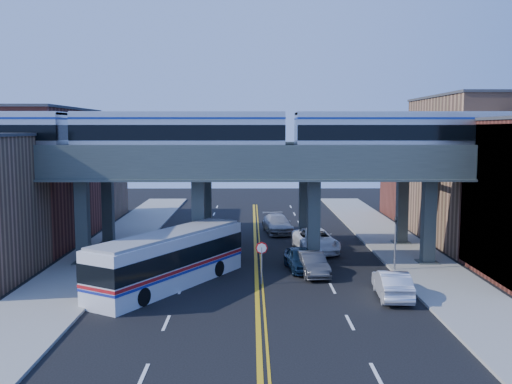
# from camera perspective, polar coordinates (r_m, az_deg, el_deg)

# --- Properties ---
(ground) EXTENTS (120.00, 120.00, 0.00)m
(ground) POSITION_cam_1_polar(r_m,az_deg,el_deg) (32.42, 0.13, -10.62)
(ground) COLOR black
(ground) RESTS_ON ground
(sidewalk_west) EXTENTS (5.00, 70.00, 0.16)m
(sidewalk_west) POSITION_cam_1_polar(r_m,az_deg,el_deg) (43.52, -15.44, -6.34)
(sidewalk_west) COLOR gray
(sidewalk_west) RESTS_ON ground
(sidewalk_east) EXTENTS (5.00, 70.00, 0.16)m
(sidewalk_east) POSITION_cam_1_polar(r_m,az_deg,el_deg) (43.70, 15.33, -6.29)
(sidewalk_east) COLOR gray
(sidewalk_east) RESTS_ON ground
(building_west_b) EXTENTS (8.00, 14.00, 11.00)m
(building_west_b) POSITION_cam_1_polar(r_m,az_deg,el_deg) (50.55, -21.55, 1.39)
(building_west_b) COLOR brown
(building_west_b) RESTS_ON ground
(building_west_c) EXTENTS (8.00, 10.00, 8.00)m
(building_west_c) POSITION_cam_1_polar(r_m,az_deg,el_deg) (62.94, -17.26, 1.06)
(building_west_c) COLOR #92664B
(building_west_c) RESTS_ON ground
(building_east_b) EXTENTS (8.00, 14.00, 12.00)m
(building_east_b) POSITION_cam_1_polar(r_m,az_deg,el_deg) (50.76, 21.31, 1.99)
(building_east_b) COLOR #92664B
(building_east_b) RESTS_ON ground
(building_east_c) EXTENTS (8.00, 10.00, 9.00)m
(building_east_c) POSITION_cam_1_polar(r_m,az_deg,el_deg) (63.09, 16.89, 1.54)
(building_east_c) COLOR brown
(building_east_c) RESTS_ON ground
(mural_panel) EXTENTS (0.10, 9.50, 9.50)m
(mural_panel) POSITION_cam_1_polar(r_m,az_deg,el_deg) (38.33, 22.37, -1.19)
(mural_panel) COLOR #2AA9B6
(mural_panel) RESTS_ON ground
(elevated_viaduct_near) EXTENTS (52.00, 3.60, 7.40)m
(elevated_viaduct_near) POSITION_cam_1_polar(r_m,az_deg,el_deg) (39.13, 0.00, 1.96)
(elevated_viaduct_near) COLOR #3C4544
(elevated_viaduct_near) RESTS_ON ground
(elevated_viaduct_far) EXTENTS (52.00, 3.60, 7.40)m
(elevated_viaduct_far) POSITION_cam_1_polar(r_m,az_deg,el_deg) (46.11, -0.07, 2.61)
(elevated_viaduct_far) COLOR #3C4544
(elevated_viaduct_far) RESTS_ON ground
(transit_train) EXTENTS (44.43, 2.78, 3.24)m
(transit_train) POSITION_cam_1_polar(r_m,az_deg,el_deg) (39.32, -7.65, 5.84)
(transit_train) COLOR black
(transit_train) RESTS_ON elevated_viaduct_near
(stop_sign) EXTENTS (0.76, 0.09, 2.63)m
(stop_sign) POSITION_cam_1_polar(r_m,az_deg,el_deg) (34.87, 0.57, -6.41)
(stop_sign) COLOR slate
(stop_sign) RESTS_ON ground
(traffic_signal) EXTENTS (0.15, 0.18, 4.10)m
(traffic_signal) POSITION_cam_1_polar(r_m,az_deg,el_deg) (38.88, 13.76, -4.45)
(traffic_signal) COLOR slate
(traffic_signal) RESTS_ON ground
(transit_bus) EXTENTS (8.46, 11.81, 3.12)m
(transit_bus) POSITION_cam_1_polar(r_m,az_deg,el_deg) (34.92, -8.62, -6.73)
(transit_bus) COLOR silver
(transit_bus) RESTS_ON ground
(car_lane_a) EXTENTS (2.38, 4.69, 1.53)m
(car_lane_a) POSITION_cam_1_polar(r_m,az_deg,el_deg) (38.57, 4.53, -6.71)
(car_lane_a) COLOR #0E1E34
(car_lane_a) RESTS_ON ground
(car_lane_b) EXTENTS (2.06, 4.59, 1.46)m
(car_lane_b) POSITION_cam_1_polar(r_m,az_deg,el_deg) (37.47, 5.64, -7.16)
(car_lane_b) COLOR #343436
(car_lane_b) RESTS_ON ground
(car_lane_c) EXTENTS (3.58, 6.42, 1.70)m
(car_lane_c) POSITION_cam_1_polar(r_m,az_deg,el_deg) (44.63, 5.96, -4.83)
(car_lane_c) COLOR white
(car_lane_c) RESTS_ON ground
(car_lane_d) EXTENTS (2.98, 5.83, 1.62)m
(car_lane_d) POSITION_cam_1_polar(r_m,az_deg,el_deg) (52.27, 2.15, -3.21)
(car_lane_d) COLOR #9F9FA3
(car_lane_d) RESTS_ON ground
(car_parked_curb) EXTENTS (1.95, 4.83, 1.56)m
(car_parked_curb) POSITION_cam_1_polar(r_m,az_deg,el_deg) (33.30, 13.46, -8.94)
(car_parked_curb) COLOR silver
(car_parked_curb) RESTS_ON ground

